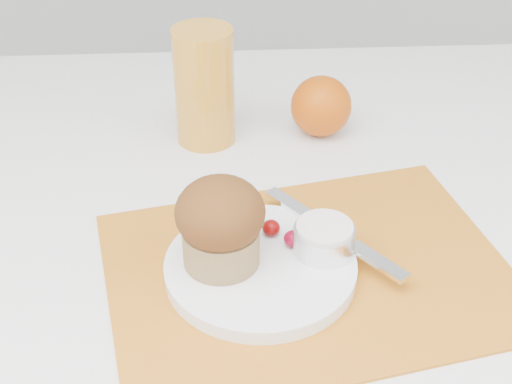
{
  "coord_description": "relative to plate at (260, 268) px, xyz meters",
  "views": [
    {
      "loc": [
        -0.08,
        -0.66,
        1.25
      ],
      "look_at": [
        -0.05,
        -0.03,
        0.8
      ],
      "focal_mm": 50.0,
      "sensor_mm": 36.0,
      "label": 1
    }
  ],
  "objects": [
    {
      "name": "placemat",
      "position": [
        0.05,
        0.0,
        -0.01
      ],
      "size": [
        0.46,
        0.38,
        0.0
      ],
      "primitive_type": "cube",
      "rotation": [
        0.0,
        0.0,
        0.21
      ],
      "color": "orange",
      "rests_on": "table"
    },
    {
      "name": "plate",
      "position": [
        0.0,
        0.0,
        0.0
      ],
      "size": [
        0.21,
        0.21,
        0.02
      ],
      "primitive_type": "cylinder",
      "rotation": [
        0.0,
        0.0,
        0.07
      ],
      "color": "white",
      "rests_on": "placemat"
    },
    {
      "name": "ramekin",
      "position": [
        0.07,
        0.02,
        0.02
      ],
      "size": [
        0.08,
        0.08,
        0.03
      ],
      "primitive_type": "cylinder",
      "rotation": [
        0.0,
        0.0,
        0.33
      ],
      "color": "silver",
      "rests_on": "plate"
    },
    {
      "name": "cream",
      "position": [
        0.07,
        0.02,
        0.04
      ],
      "size": [
        0.07,
        0.07,
        0.01
      ],
      "primitive_type": "cylinder",
      "rotation": [
        0.0,
        0.0,
        0.19
      ],
      "color": "white",
      "rests_on": "ramekin"
    },
    {
      "name": "raspberry_near",
      "position": [
        0.01,
        0.04,
        0.02
      ],
      "size": [
        0.02,
        0.02,
        0.02
      ],
      "primitive_type": "ellipsoid",
      "color": "#520202",
      "rests_on": "plate"
    },
    {
      "name": "raspberry_far",
      "position": [
        0.04,
        0.02,
        0.02
      ],
      "size": [
        0.02,
        0.02,
        0.02
      ],
      "primitive_type": "ellipsoid",
      "color": "#610216",
      "rests_on": "plate"
    },
    {
      "name": "butter_knife",
      "position": [
        0.08,
        0.04,
        0.01
      ],
      "size": [
        0.14,
        0.17,
        0.01
      ],
      "primitive_type": "cube",
      "rotation": [
        0.0,
        0.0,
        -0.91
      ],
      "color": "silver",
      "rests_on": "plate"
    },
    {
      "name": "orange",
      "position": [
        0.1,
        0.29,
        0.03
      ],
      "size": [
        0.08,
        0.08,
        0.08
      ],
      "primitive_type": "sphere",
      "color": "#C55006",
      "rests_on": "table"
    },
    {
      "name": "juice_glass",
      "position": [
        -0.06,
        0.28,
        0.07
      ],
      "size": [
        0.09,
        0.09,
        0.16
      ],
      "primitive_type": "cylinder",
      "rotation": [
        0.0,
        0.0,
        0.21
      ],
      "color": "orange",
      "rests_on": "table"
    },
    {
      "name": "muffin",
      "position": [
        -0.04,
        0.0,
        0.06
      ],
      "size": [
        0.09,
        0.09,
        0.1
      ],
      "color": "#9D7D4C",
      "rests_on": "plate"
    }
  ]
}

